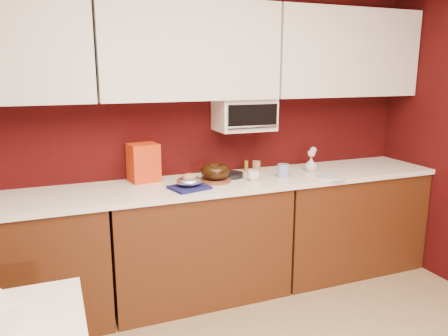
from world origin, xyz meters
name	(u,v)px	position (x,y,z in m)	size (l,w,h in m)	color
wall_back	(184,131)	(0.00, 2.25, 1.25)	(4.00, 0.02, 2.50)	#360707
base_cabinet_left	(4,272)	(-1.33, 1.94, 0.43)	(1.31, 0.58, 0.86)	#4B240F
base_cabinet_center	(198,243)	(0.00, 1.94, 0.43)	(1.31, 0.58, 0.86)	#4B240F
base_cabinet_right	(343,221)	(1.33, 1.94, 0.43)	(1.31, 0.58, 0.86)	#4B240F
countertop	(197,186)	(0.00, 1.94, 0.88)	(4.00, 0.62, 0.04)	white
upper_cabinet_center	(189,51)	(0.00, 2.08, 1.85)	(1.31, 0.33, 0.70)	white
upper_cabinet_right	(343,53)	(1.33, 2.08, 1.85)	(1.31, 0.33, 0.70)	white
toaster_oven	(244,114)	(0.45, 2.10, 1.38)	(0.45, 0.30, 0.25)	white
toaster_oven_door	(253,116)	(0.45, 1.94, 1.38)	(0.40, 0.02, 0.18)	black
toaster_oven_handle	(254,126)	(0.45, 1.93, 1.30)	(0.02, 0.02, 0.42)	silver
cake_base	(215,180)	(0.14, 1.93, 0.91)	(0.24, 0.24, 0.02)	brown
bundt_cake	(215,171)	(0.14, 1.93, 0.98)	(0.22, 0.22, 0.09)	black
navy_towel	(189,187)	(-0.10, 1.81, 0.91)	(0.25, 0.21, 0.02)	#151651
foil_ham_nest	(189,181)	(-0.10, 1.81, 0.96)	(0.19, 0.16, 0.07)	silver
roasted_ham	(189,178)	(-0.10, 1.81, 0.98)	(0.10, 0.09, 0.07)	#B27651
pandoro_box	(143,162)	(-0.35, 2.15, 1.04)	(0.21, 0.19, 0.28)	#B5160C
dark_pan	(230,175)	(0.30, 2.02, 0.92)	(0.20, 0.20, 0.04)	black
coffee_mug	(253,174)	(0.42, 1.86, 0.95)	(0.08, 0.08, 0.09)	silver
blue_jar	(283,171)	(0.68, 1.86, 0.95)	(0.09, 0.09, 0.10)	navy
flower_vase	(311,163)	(1.00, 1.97, 0.96)	(0.08, 0.08, 0.13)	#B5B9CD
flower_pink	(311,153)	(1.00, 1.97, 1.05)	(0.06, 0.06, 0.06)	pink
flower_blue	(313,150)	(1.03, 1.99, 1.07)	(0.05, 0.05, 0.05)	#97CAF2
china_plate	(332,177)	(1.03, 1.71, 0.91)	(0.23, 0.23, 0.01)	white
amber_bottle	(246,166)	(0.49, 2.15, 0.95)	(0.03, 0.03, 0.09)	olive
paper_cup	(256,167)	(0.55, 2.08, 0.95)	(0.06, 0.06, 0.10)	olive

